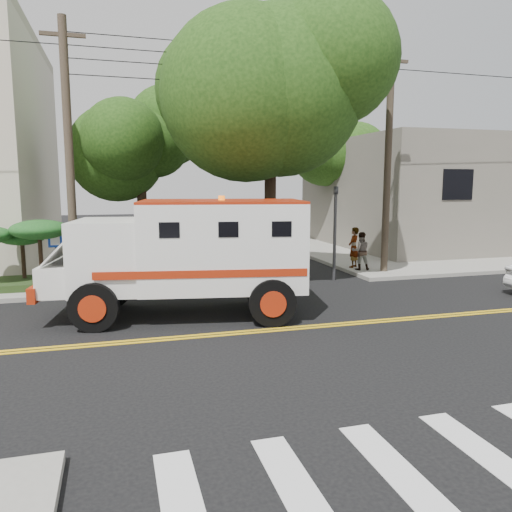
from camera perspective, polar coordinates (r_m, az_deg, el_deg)
name	(u,v)px	position (r m, az deg, el deg)	size (l,w,h in m)	color
ground	(290,329)	(13.03, 3.85, -8.29)	(100.00, 100.00, 0.00)	black
sidewalk_ne	(429,245)	(31.06, 19.15, 1.15)	(17.00, 17.00, 0.15)	gray
building_right	(448,193)	(32.14, 21.11, 6.78)	(14.00, 12.00, 6.00)	slate
utility_pole_left	(69,159)	(17.82, -20.55, 10.32)	(0.28, 0.28, 9.00)	#382D23
utility_pole_right	(388,163)	(20.82, 14.83, 10.21)	(0.28, 0.28, 9.00)	#382D23
tree_main	(284,87)	(19.30, 3.27, 18.71)	(6.08, 5.70, 9.85)	black
tree_left	(147,138)	(23.67, -12.31, 13.03)	(4.48, 4.20, 7.70)	black
tree_right	(342,142)	(30.55, 9.83, 12.69)	(4.80, 4.50, 8.20)	black
traffic_signal	(335,223)	(19.17, 9.02, 3.76)	(0.15, 0.18, 3.60)	#3F3F42
accessibility_sign	(56,253)	(18.19, -21.89, 0.29)	(0.45, 0.10, 2.02)	#3F3F42
palm_planter	(18,245)	(18.77, -25.54, 1.17)	(3.52, 2.63, 2.36)	#1E3314
armored_truck	(189,251)	(14.02, -7.68, 0.59)	(7.48, 3.84, 3.25)	white
pedestrian_a	(354,247)	(21.61, 11.10, 0.97)	(0.62, 0.41, 1.71)	gray
pedestrian_b	(361,251)	(21.06, 11.87, 0.56)	(0.76, 0.59, 1.57)	gray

